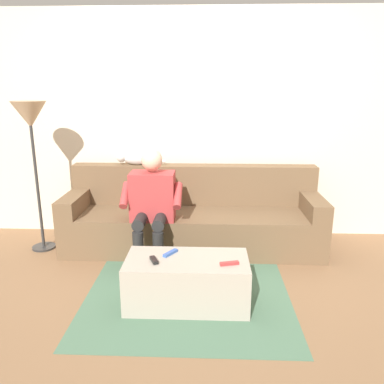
{
  "coord_description": "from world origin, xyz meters",
  "views": [
    {
      "loc": [
        -0.15,
        3.67,
        1.65
      ],
      "look_at": [
        0.0,
        0.05,
        0.65
      ],
      "focal_mm": 35.79,
      "sensor_mm": 36.0,
      "label": 1
    }
  ],
  "objects_px": {
    "coffee_table": "(187,281)",
    "remote_black": "(154,260)",
    "floor_lamp": "(30,123)",
    "remote_blue": "(170,253)",
    "remote_red": "(229,263)",
    "cat_on_backrest": "(134,158)",
    "couch": "(193,219)",
    "person_solo_seated": "(152,200)"
  },
  "relations": [
    {
      "from": "cat_on_backrest",
      "to": "coffee_table",
      "type": "bearing_deg",
      "value": 114.93
    },
    {
      "from": "remote_red",
      "to": "floor_lamp",
      "type": "relative_size",
      "value": 0.09
    },
    {
      "from": "coffee_table",
      "to": "floor_lamp",
      "type": "xyz_separation_m",
      "value": [
        1.58,
        -1.02,
        1.12
      ]
    },
    {
      "from": "cat_on_backrest",
      "to": "floor_lamp",
      "type": "distance_m",
      "value": 1.08
    },
    {
      "from": "remote_blue",
      "to": "coffee_table",
      "type": "bearing_deg",
      "value": -87.87
    },
    {
      "from": "cat_on_backrest",
      "to": "remote_black",
      "type": "bearing_deg",
      "value": 105.46
    },
    {
      "from": "coffee_table",
      "to": "remote_black",
      "type": "bearing_deg",
      "value": 12.11
    },
    {
      "from": "remote_blue",
      "to": "remote_red",
      "type": "bearing_deg",
      "value": -76.63
    },
    {
      "from": "couch",
      "to": "floor_lamp",
      "type": "bearing_deg",
      "value": 4.99
    },
    {
      "from": "person_solo_seated",
      "to": "remote_blue",
      "type": "relative_size",
      "value": 7.3
    },
    {
      "from": "cat_on_backrest",
      "to": "floor_lamp",
      "type": "xyz_separation_m",
      "value": [
        0.93,
        0.37,
        0.41
      ]
    },
    {
      "from": "remote_black",
      "to": "remote_red",
      "type": "height_order",
      "value": "same"
    },
    {
      "from": "remote_black",
      "to": "cat_on_backrest",
      "type": "bearing_deg",
      "value": 172.4
    },
    {
      "from": "remote_red",
      "to": "remote_black",
      "type": "bearing_deg",
      "value": -17.69
    },
    {
      "from": "coffee_table",
      "to": "floor_lamp",
      "type": "relative_size",
      "value": 0.62
    },
    {
      "from": "floor_lamp",
      "to": "person_solo_seated",
      "type": "bearing_deg",
      "value": 169.23
    },
    {
      "from": "couch",
      "to": "remote_red",
      "type": "bearing_deg",
      "value": 104.45
    },
    {
      "from": "remote_red",
      "to": "floor_lamp",
      "type": "distance_m",
      "value": 2.38
    },
    {
      "from": "remote_blue",
      "to": "remote_red",
      "type": "xyz_separation_m",
      "value": [
        -0.45,
        0.17,
        0.0
      ]
    },
    {
      "from": "coffee_table",
      "to": "remote_black",
      "type": "height_order",
      "value": "remote_black"
    },
    {
      "from": "remote_black",
      "to": "coffee_table",
      "type": "bearing_deg",
      "value": 79.04
    },
    {
      "from": "coffee_table",
      "to": "remote_blue",
      "type": "xyz_separation_m",
      "value": [
        0.13,
        -0.08,
        0.2
      ]
    },
    {
      "from": "remote_black",
      "to": "remote_blue",
      "type": "xyz_separation_m",
      "value": [
        -0.11,
        -0.13,
        -0.0
      ]
    },
    {
      "from": "couch",
      "to": "remote_black",
      "type": "distance_m",
      "value": 1.23
    },
    {
      "from": "cat_on_backrest",
      "to": "remote_blue",
      "type": "height_order",
      "value": "cat_on_backrest"
    },
    {
      "from": "coffee_table",
      "to": "cat_on_backrest",
      "type": "height_order",
      "value": "cat_on_backrest"
    },
    {
      "from": "couch",
      "to": "cat_on_backrest",
      "type": "xyz_separation_m",
      "value": [
        0.64,
        -0.23,
        0.61
      ]
    },
    {
      "from": "couch",
      "to": "cat_on_backrest",
      "type": "distance_m",
      "value": 0.91
    },
    {
      "from": "remote_black",
      "to": "remote_red",
      "type": "xyz_separation_m",
      "value": [
        -0.56,
        0.03,
        0.0
      ]
    },
    {
      "from": "cat_on_backrest",
      "to": "remote_black",
      "type": "height_order",
      "value": "cat_on_backrest"
    },
    {
      "from": "floor_lamp",
      "to": "remote_red",
      "type": "bearing_deg",
      "value": 149.86
    },
    {
      "from": "couch",
      "to": "person_solo_seated",
      "type": "xyz_separation_m",
      "value": [
        0.37,
        0.37,
        0.31
      ]
    },
    {
      "from": "person_solo_seated",
      "to": "floor_lamp",
      "type": "distance_m",
      "value": 1.41
    },
    {
      "from": "remote_red",
      "to": "floor_lamp",
      "type": "bearing_deg",
      "value": -44.54
    },
    {
      "from": "couch",
      "to": "coffee_table",
      "type": "relative_size",
      "value": 2.8
    },
    {
      "from": "person_solo_seated",
      "to": "remote_blue",
      "type": "xyz_separation_m",
      "value": [
        -0.24,
        0.7,
        -0.22
      ]
    },
    {
      "from": "couch",
      "to": "person_solo_seated",
      "type": "bearing_deg",
      "value": 44.36
    },
    {
      "from": "couch",
      "to": "floor_lamp",
      "type": "relative_size",
      "value": 1.73
    },
    {
      "from": "remote_black",
      "to": "couch",
      "type": "bearing_deg",
      "value": 145.41
    },
    {
      "from": "cat_on_backrest",
      "to": "floor_lamp",
      "type": "height_order",
      "value": "floor_lamp"
    },
    {
      "from": "remote_red",
      "to": "cat_on_backrest",
      "type": "bearing_deg",
      "value": -71.18
    },
    {
      "from": "cat_on_backrest",
      "to": "remote_blue",
      "type": "distance_m",
      "value": 1.49
    }
  ]
}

